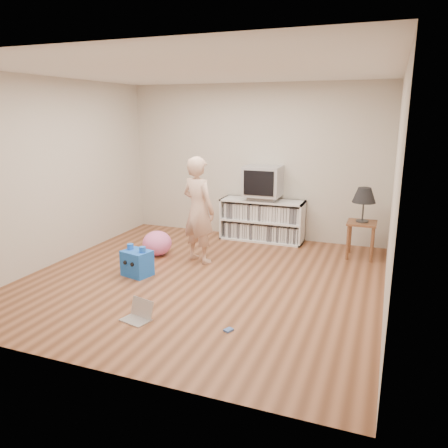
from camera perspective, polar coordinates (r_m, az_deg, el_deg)
ground at (r=5.80m, az=-2.82°, el=-7.14°), size 4.50×4.50×0.00m
walls at (r=5.45m, az=-2.99°, el=5.67°), size 4.52×4.52×2.60m
ceiling at (r=5.41m, az=-3.18°, el=19.40°), size 4.50×4.50×0.01m
media_unit at (r=7.45m, az=5.04°, el=0.54°), size 1.40×0.45×0.70m
dvd_deck at (r=7.35m, az=5.07°, el=3.43°), size 0.45×0.35×0.07m
crt_tv at (r=7.30m, az=5.11°, el=5.62°), size 0.60×0.53×0.50m
side_table at (r=6.81m, az=17.50°, el=-0.84°), size 0.42×0.42×0.55m
table_lamp at (r=6.69m, az=17.84°, el=3.51°), size 0.34×0.34×0.52m
person at (r=6.24m, az=-3.35°, el=1.81°), size 0.65×0.54×1.54m
laptop at (r=4.79m, az=-11.07°, el=-11.48°), size 0.35×0.30×0.20m
playing_cards at (r=4.50m, az=0.60°, el=-13.67°), size 0.10×0.11×0.02m
plush_blue at (r=5.96m, az=-11.29°, el=-4.97°), size 0.42×0.37×0.42m
plush_pink at (r=6.74m, az=-8.73°, el=-2.49°), size 0.56×0.56×0.38m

